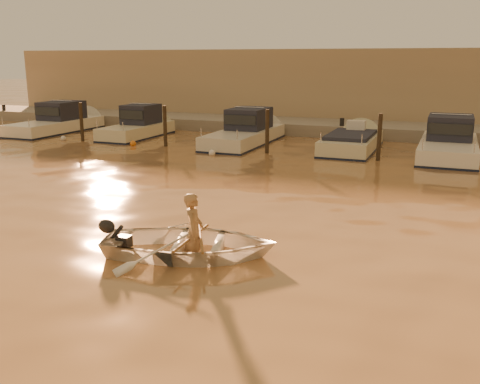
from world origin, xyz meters
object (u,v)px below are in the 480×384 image
at_px(person, 194,232).
at_px(waterfront_building, 334,87).
at_px(moored_boat_4, 449,142).
at_px(moored_boat_1, 137,126).
at_px(moored_boat_2, 244,132).
at_px(moored_boat_3, 351,146).
at_px(dinghy, 190,244).
at_px(moored_boat_0, 55,122).

relative_size(person, waterfront_building, 0.04).
bearing_deg(moored_boat_4, moored_boat_1, 180.00).
relative_size(moored_boat_1, moored_boat_2, 0.80).
bearing_deg(moored_boat_3, dinghy, -92.96).
bearing_deg(waterfront_building, person, -84.40).
bearing_deg(person, moored_boat_0, 31.67).
height_order(dinghy, moored_boat_1, moored_boat_1).
distance_m(dinghy, moored_boat_2, 15.98).
xyz_separation_m(person, moored_boat_3, (0.69, 15.26, -0.33)).
bearing_deg(moored_boat_0, moored_boat_1, 0.00).
height_order(moored_boat_0, moored_boat_2, same).
height_order(person, moored_boat_2, moored_boat_2).
xyz_separation_m(moored_boat_2, waterfront_building, (2.17, 11.00, 1.77)).
bearing_deg(moored_boat_1, dinghy, -54.21).
height_order(person, moored_boat_3, person).
distance_m(dinghy, moored_boat_3, 15.31).
xyz_separation_m(dinghy, moored_boat_1, (-11.02, 15.29, 0.35)).
distance_m(moored_boat_1, waterfront_building, 14.04).
xyz_separation_m(moored_boat_0, moored_boat_1, (5.57, 0.00, 0.00)).
height_order(moored_boat_2, moored_boat_3, moored_boat_2).
bearing_deg(waterfront_building, moored_boat_3, -73.46).
relative_size(moored_boat_0, moored_boat_2, 0.97).
relative_size(person, moored_boat_1, 0.29).
xyz_separation_m(moored_boat_0, moored_boat_2, (11.95, 0.00, 0.00)).
bearing_deg(dinghy, moored_boat_3, -18.85).
bearing_deg(moored_boat_1, moored_boat_0, 180.00).
height_order(person, waterfront_building, waterfront_building).
xyz_separation_m(dinghy, person, (0.10, 0.03, 0.28)).
height_order(dinghy, moored_boat_3, moored_boat_3).
relative_size(dinghy, moored_boat_1, 0.64).
bearing_deg(person, moored_boat_1, 20.18).
height_order(person, moored_boat_0, moored_boat_0).
bearing_deg(moored_boat_2, moored_boat_3, 0.00).
relative_size(dinghy, moored_boat_3, 0.61).
distance_m(dinghy, moored_boat_0, 22.57).
xyz_separation_m(dinghy, waterfront_building, (-2.48, 26.29, 2.12)).
distance_m(moored_boat_0, moored_boat_1, 5.57).
bearing_deg(waterfront_building, moored_boat_0, -142.08).
height_order(moored_boat_0, moored_boat_1, same).
distance_m(moored_boat_3, waterfront_building, 11.68).
height_order(dinghy, person, person).
distance_m(moored_boat_2, waterfront_building, 11.35).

